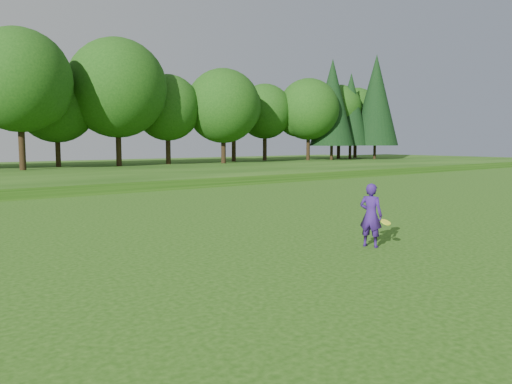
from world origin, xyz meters
TOP-DOWN VIEW (x-y plane):
  - ground at (0.00, 0.00)m, footprint 140.00×140.00m
  - berm at (0.00, 34.00)m, footprint 130.00×30.00m
  - walking_path at (0.00, 20.00)m, footprint 130.00×1.60m
  - treeline at (0.00, 38.00)m, footprint 104.00×7.00m
  - woman at (1.90, 0.87)m, footprint 0.62×0.94m

SIDE VIEW (x-z plane):
  - ground at x=0.00m, z-range 0.00..0.00m
  - walking_path at x=0.00m, z-range 0.00..0.04m
  - berm at x=0.00m, z-range 0.00..0.60m
  - woman at x=1.90m, z-range 0.00..1.81m
  - treeline at x=0.00m, z-range 0.60..15.60m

